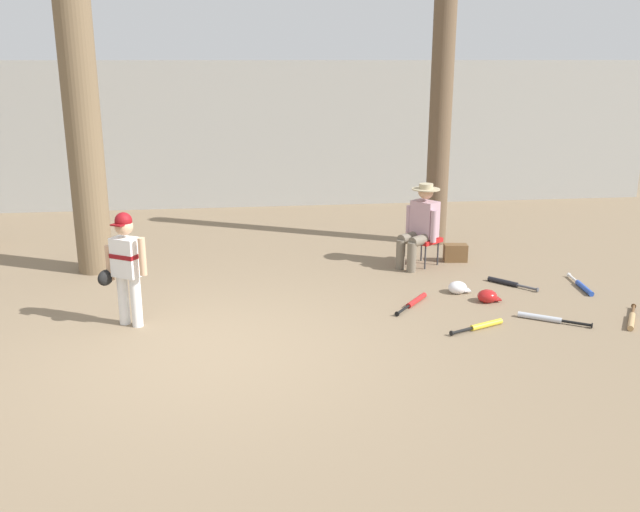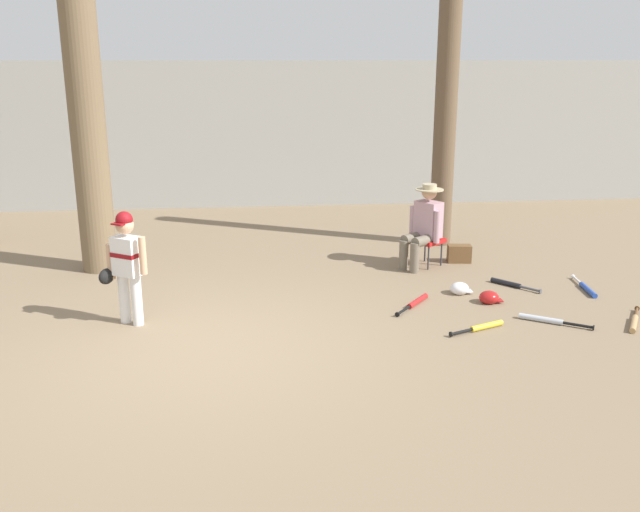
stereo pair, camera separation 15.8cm
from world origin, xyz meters
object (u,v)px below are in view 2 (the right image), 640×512
at_px(tree_near_player, 83,75).
at_px(young_ballplayer, 126,261).
at_px(bat_yellow_trainer, 483,327).
at_px(bat_black_composite, 510,284).
at_px(handbag_beside_stool, 459,254).
at_px(bat_blue_youth, 586,288).
at_px(folding_stool, 427,241).
at_px(bat_aluminum_silver, 547,320).
at_px(seated_spectator, 424,224).
at_px(bat_wood_tan, 634,322).
at_px(bat_red_barrel, 415,302).
at_px(batting_helmet_red, 489,298).
at_px(batting_helmet_white, 460,289).
at_px(tree_behind_spectator, 445,119).

bearing_deg(tree_near_player, young_ballplayer, -70.69).
distance_m(bat_yellow_trainer, bat_black_composite, 1.67).
bearing_deg(handbag_beside_stool, bat_blue_youth, -48.89).
relative_size(folding_stool, bat_aluminum_silver, 0.78).
relative_size(seated_spectator, bat_wood_tan, 1.69).
bearing_deg(bat_yellow_trainer, handbag_beside_stool, 78.72).
height_order(folding_stool, bat_red_barrel, folding_stool).
bearing_deg(bat_aluminum_silver, batting_helmet_red, 121.40).
xyz_separation_m(seated_spectator, bat_aluminum_silver, (0.88, -2.31, -0.61)).
bearing_deg(batting_helmet_white, bat_black_composite, 16.83).
relative_size(bat_yellow_trainer, batting_helmet_red, 2.43).
distance_m(young_ballplayer, bat_yellow_trainer, 4.04).
bearing_deg(handbag_beside_stool, bat_yellow_trainer, -101.28).
relative_size(tree_near_player, batting_helmet_white, 21.79).
distance_m(young_ballplayer, bat_black_composite, 4.91).
bearing_deg(young_ballplayer, tree_behind_spectator, 34.81).
distance_m(bat_red_barrel, bat_aluminum_silver, 1.54).
bearing_deg(bat_red_barrel, tree_near_player, 155.01).
relative_size(bat_black_composite, batting_helmet_white, 2.03).
height_order(tree_behind_spectator, folding_stool, tree_behind_spectator).
bearing_deg(seated_spectator, handbag_beside_stool, 16.17).
distance_m(tree_near_player, tree_behind_spectator, 5.35).
relative_size(bat_yellow_trainer, bat_black_composite, 1.21).
bearing_deg(bat_aluminum_silver, young_ballplayer, 174.32).
relative_size(bat_black_composite, bat_red_barrel, 0.88).
height_order(seated_spectator, batting_helmet_white, seated_spectator).
bearing_deg(bat_aluminum_silver, bat_yellow_trainer, -171.07).
distance_m(bat_red_barrel, bat_blue_youth, 2.36).
bearing_deg(handbag_beside_stool, young_ballplayer, -155.72).
bearing_deg(batting_helmet_red, tree_behind_spectator, 86.85).
relative_size(seated_spectator, handbag_beside_stool, 3.53).
xyz_separation_m(tree_near_player, seated_spectator, (4.62, -0.36, -2.06)).
bearing_deg(bat_black_composite, tree_near_player, 166.34).
relative_size(handbag_beside_stool, bat_blue_youth, 0.41).
xyz_separation_m(tree_near_player, folding_stool, (4.70, -0.30, -2.34)).
relative_size(seated_spectator, bat_aluminum_silver, 1.67).
height_order(tree_near_player, bat_aluminum_silver, tree_near_player).
relative_size(tree_behind_spectator, seated_spectator, 3.80).
bearing_deg(bat_aluminum_silver, folding_stool, 108.71).
distance_m(young_ballplayer, bat_aluminum_silver, 4.81).
bearing_deg(tree_near_player, seated_spectator, -4.41).
relative_size(folding_stool, bat_blue_youth, 0.68).
relative_size(bat_yellow_trainer, batting_helmet_white, 2.45).
distance_m(bat_wood_tan, bat_black_composite, 1.73).
relative_size(young_ballplayer, bat_wood_tan, 1.83).
height_order(bat_black_composite, bat_aluminum_silver, same).
distance_m(young_ballplayer, bat_blue_youth, 5.79).
relative_size(tree_near_player, bat_wood_tan, 8.74).
xyz_separation_m(handbag_beside_stool, bat_aluminum_silver, (0.28, -2.48, -0.10)).
height_order(folding_stool, seated_spectator, seated_spectator).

